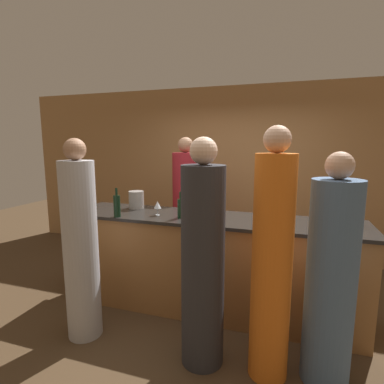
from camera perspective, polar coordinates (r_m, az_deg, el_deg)
ground_plane at (r=3.71m, az=3.12°, el=-21.18°), size 14.00×14.00×0.00m
back_wall at (r=5.06m, az=8.71°, el=3.71°), size 8.00×0.06×2.80m
bar_counter at (r=3.46m, az=3.20°, el=-13.42°), size 3.25×0.73×1.08m
bartender at (r=4.31m, az=-1.20°, el=-3.69°), size 0.37×0.37×1.96m
guest_0 at (r=2.55m, az=2.07°, el=-13.25°), size 0.36×0.36×1.93m
guest_1 at (r=2.47m, az=14.94°, el=-13.14°), size 0.31×0.31×2.01m
guest_2 at (r=3.08m, az=-20.44°, el=-9.77°), size 0.32×0.32×1.92m
guest_3 at (r=2.61m, az=24.91°, el=-15.02°), size 0.37×0.37×1.82m
wine_bottle_0 at (r=3.28m, az=28.87°, el=-4.02°), size 0.08×0.08×0.28m
wine_bottle_1 at (r=3.23m, az=-2.19°, el=-3.03°), size 0.07×0.07×0.29m
wine_bottle_2 at (r=3.37m, az=-14.11°, el=-2.53°), size 0.07×0.07×0.32m
ice_bucket at (r=3.78m, az=-10.56°, el=-1.44°), size 0.19×0.19×0.21m
wine_glass_0 at (r=3.09m, az=23.94°, el=-4.24°), size 0.08×0.08×0.15m
wine_glass_1 at (r=3.09m, az=4.69°, el=-3.32°), size 0.07×0.07×0.17m
wine_glass_2 at (r=3.36m, az=-6.59°, el=-2.48°), size 0.08×0.08×0.16m
wine_glass_3 at (r=2.92m, az=16.54°, el=-4.68°), size 0.08×0.08×0.15m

